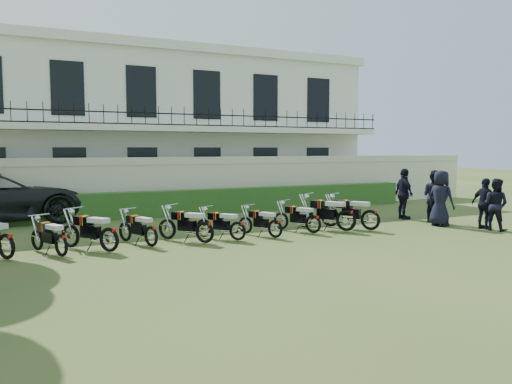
{
  "coord_description": "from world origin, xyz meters",
  "views": [
    {
      "loc": [
        -6.31,
        -11.9,
        2.65
      ],
      "look_at": [
        0.04,
        1.6,
        1.35
      ],
      "focal_mm": 35.0,
      "sensor_mm": 36.0,
      "label": 1
    }
  ],
  "objects_px": {
    "motorcycle_1": "(61,240)",
    "officer_5": "(404,194)",
    "motorcycle_6": "(275,224)",
    "officer_3": "(441,198)",
    "motorcycle_8": "(346,215)",
    "motorcycle_9": "(371,215)",
    "officer_1": "(495,205)",
    "officer_4": "(434,196)",
    "motorcycle_7": "(313,220)",
    "motorcycle_4": "(205,227)",
    "motorcycle_0": "(6,240)",
    "motorcycle_2": "(109,234)",
    "officer_2": "(485,204)",
    "motorcycle_3": "(151,231)",
    "motorcycle_5": "(238,226)"
  },
  "relations": [
    {
      "from": "motorcycle_1",
      "to": "officer_5",
      "type": "xyz_separation_m",
      "value": [
        12.15,
        1.65,
        0.51
      ]
    },
    {
      "from": "motorcycle_6",
      "to": "officer_3",
      "type": "bearing_deg",
      "value": -27.48
    },
    {
      "from": "motorcycle_8",
      "to": "motorcycle_9",
      "type": "relative_size",
      "value": 0.98
    },
    {
      "from": "officer_1",
      "to": "officer_4",
      "type": "distance_m",
      "value": 2.22
    },
    {
      "from": "motorcycle_6",
      "to": "motorcycle_7",
      "type": "bearing_deg",
      "value": -17.14
    },
    {
      "from": "motorcycle_4",
      "to": "officer_3",
      "type": "bearing_deg",
      "value": -39.68
    },
    {
      "from": "motorcycle_6",
      "to": "motorcycle_8",
      "type": "distance_m",
      "value": 2.59
    },
    {
      "from": "officer_1",
      "to": "officer_3",
      "type": "xyz_separation_m",
      "value": [
        -0.88,
        1.47,
        0.11
      ]
    },
    {
      "from": "motorcycle_7",
      "to": "officer_3",
      "type": "distance_m",
      "value": 4.85
    },
    {
      "from": "motorcycle_0",
      "to": "motorcycle_4",
      "type": "bearing_deg",
      "value": -36.66
    },
    {
      "from": "motorcycle_7",
      "to": "motorcycle_8",
      "type": "height_order",
      "value": "motorcycle_8"
    },
    {
      "from": "officer_5",
      "to": "motorcycle_8",
      "type": "bearing_deg",
      "value": 124.1
    },
    {
      "from": "motorcycle_0",
      "to": "officer_5",
      "type": "xyz_separation_m",
      "value": [
        13.35,
        1.42,
        0.46
      ]
    },
    {
      "from": "motorcycle_4",
      "to": "officer_1",
      "type": "height_order",
      "value": "officer_1"
    },
    {
      "from": "motorcycle_2",
      "to": "motorcycle_6",
      "type": "xyz_separation_m",
      "value": [
        4.75,
        0.02,
        -0.07
      ]
    },
    {
      "from": "officer_3",
      "to": "motorcycle_1",
      "type": "bearing_deg",
      "value": 74.98
    },
    {
      "from": "motorcycle_0",
      "to": "officer_2",
      "type": "bearing_deg",
      "value": -42.16
    },
    {
      "from": "motorcycle_3",
      "to": "officer_3",
      "type": "xyz_separation_m",
      "value": [
        9.87,
        -0.47,
        0.51
      ]
    },
    {
      "from": "officer_5",
      "to": "motorcycle_1",
      "type": "bearing_deg",
      "value": 109.71
    },
    {
      "from": "motorcycle_7",
      "to": "motorcycle_2",
      "type": "bearing_deg",
      "value": 155.28
    },
    {
      "from": "officer_2",
      "to": "officer_5",
      "type": "xyz_separation_m",
      "value": [
        -0.79,
        2.97,
        0.11
      ]
    },
    {
      "from": "motorcycle_4",
      "to": "motorcycle_6",
      "type": "height_order",
      "value": "motorcycle_4"
    },
    {
      "from": "motorcycle_0",
      "to": "motorcycle_6",
      "type": "distance_m",
      "value": 7.1
    },
    {
      "from": "officer_5",
      "to": "motorcycle_7",
      "type": "bearing_deg",
      "value": 117.83
    },
    {
      "from": "officer_4",
      "to": "motorcycle_5",
      "type": "bearing_deg",
      "value": 85.97
    },
    {
      "from": "motorcycle_1",
      "to": "officer_1",
      "type": "relative_size",
      "value": 0.96
    },
    {
      "from": "motorcycle_6",
      "to": "officer_1",
      "type": "xyz_separation_m",
      "value": [
        7.12,
        -1.72,
        0.42
      ]
    },
    {
      "from": "motorcycle_3",
      "to": "motorcycle_6",
      "type": "distance_m",
      "value": 3.63
    },
    {
      "from": "motorcycle_4",
      "to": "officer_4",
      "type": "height_order",
      "value": "officer_4"
    },
    {
      "from": "motorcycle_6",
      "to": "officer_5",
      "type": "distance_m",
      "value": 6.47
    },
    {
      "from": "motorcycle_5",
      "to": "officer_1",
      "type": "bearing_deg",
      "value": -48.17
    },
    {
      "from": "officer_2",
      "to": "officer_5",
      "type": "relative_size",
      "value": 0.89
    },
    {
      "from": "motorcycle_6",
      "to": "officer_2",
      "type": "bearing_deg",
      "value": -36.34
    },
    {
      "from": "motorcycle_8",
      "to": "officer_1",
      "type": "distance_m",
      "value": 4.89
    },
    {
      "from": "motorcycle_3",
      "to": "motorcycle_7",
      "type": "bearing_deg",
      "value": -23.6
    },
    {
      "from": "motorcycle_1",
      "to": "officer_2",
      "type": "bearing_deg",
      "value": -30.98
    },
    {
      "from": "motorcycle_9",
      "to": "motorcycle_3",
      "type": "bearing_deg",
      "value": 146.46
    },
    {
      "from": "motorcycle_5",
      "to": "motorcycle_7",
      "type": "relative_size",
      "value": 0.88
    },
    {
      "from": "officer_5",
      "to": "officer_1",
      "type": "bearing_deg",
      "value": -153.35
    },
    {
      "from": "motorcycle_7",
      "to": "officer_4",
      "type": "xyz_separation_m",
      "value": [
        5.22,
        0.25,
        0.49
      ]
    },
    {
      "from": "motorcycle_0",
      "to": "motorcycle_7",
      "type": "relative_size",
      "value": 1.0
    },
    {
      "from": "motorcycle_5",
      "to": "officer_3",
      "type": "bearing_deg",
      "value": -38.5
    },
    {
      "from": "motorcycle_0",
      "to": "motorcycle_9",
      "type": "relative_size",
      "value": 0.89
    },
    {
      "from": "motorcycle_5",
      "to": "motorcycle_6",
      "type": "distance_m",
      "value": 1.17
    },
    {
      "from": "motorcycle_8",
      "to": "motorcycle_3",
      "type": "bearing_deg",
      "value": 143.86
    },
    {
      "from": "motorcycle_2",
      "to": "officer_5",
      "type": "relative_size",
      "value": 0.85
    },
    {
      "from": "motorcycle_9",
      "to": "officer_1",
      "type": "height_order",
      "value": "officer_1"
    },
    {
      "from": "motorcycle_9",
      "to": "officer_5",
      "type": "distance_m",
      "value": 3.35
    },
    {
      "from": "motorcycle_9",
      "to": "officer_4",
      "type": "height_order",
      "value": "officer_4"
    },
    {
      "from": "motorcycle_7",
      "to": "officer_1",
      "type": "xyz_separation_m",
      "value": [
        5.69,
        -1.92,
        0.4
      ]
    }
  ]
}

